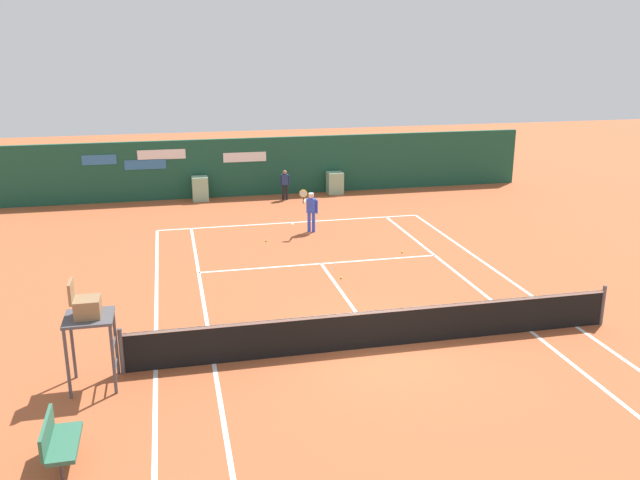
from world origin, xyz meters
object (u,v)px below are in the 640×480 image
(tennis_ball_mid_court, at_px, (341,278))
(tennis_ball_near_service_line, at_px, (266,241))
(player_bench, at_px, (58,440))
(ball_kid_right_post, at_px, (285,183))
(umpire_chair, at_px, (88,316))
(tennis_ball_by_sideline, at_px, (402,252))
(player_on_baseline, at_px, (311,209))

(tennis_ball_mid_court, height_order, tennis_ball_near_service_line, same)
(player_bench, xyz_separation_m, ball_kid_right_post, (7.33, 18.96, 0.29))
(umpire_chair, relative_size, tennis_ball_near_service_line, 35.35)
(umpire_chair, height_order, tennis_ball_near_service_line, umpire_chair)
(player_bench, bearing_deg, tennis_ball_by_sideline, 135.75)
(umpire_chair, bearing_deg, ball_kid_right_post, 156.57)
(umpire_chair, bearing_deg, tennis_ball_mid_court, 127.70)
(ball_kid_right_post, xyz_separation_m, tennis_ball_by_sideline, (2.58, -8.79, -0.76))
(player_on_baseline, relative_size, tennis_ball_by_sideline, 26.08)
(ball_kid_right_post, bearing_deg, tennis_ball_by_sideline, 113.11)
(player_on_baseline, relative_size, tennis_ball_near_service_line, 26.08)
(player_on_baseline, bearing_deg, tennis_ball_by_sideline, 149.00)
(player_on_baseline, height_order, tennis_ball_mid_court, player_on_baseline)
(umpire_chair, height_order, player_on_baseline, umpire_chair)
(umpire_chair, bearing_deg, tennis_ball_by_sideline, 127.55)
(tennis_ball_mid_court, distance_m, tennis_ball_near_service_line, 4.76)
(umpire_chair, distance_m, tennis_ball_by_sideline, 12.18)
(player_bench, bearing_deg, tennis_ball_near_service_line, 156.37)
(ball_kid_right_post, relative_size, tennis_ball_mid_court, 20.30)
(player_on_baseline, bearing_deg, tennis_ball_mid_court, 108.97)
(tennis_ball_near_service_line, bearing_deg, ball_kid_right_post, 73.98)
(tennis_ball_by_sideline, relative_size, tennis_ball_near_service_line, 1.00)
(player_bench, xyz_separation_m, tennis_ball_mid_court, (7.18, 8.10, -0.47))
(player_on_baseline, bearing_deg, umpire_chair, 77.49)
(ball_kid_right_post, bearing_deg, player_on_baseline, 97.10)
(player_on_baseline, distance_m, tennis_ball_mid_court, 5.41)
(player_bench, xyz_separation_m, player_on_baseline, (7.36, 13.43, 0.42))
(player_bench, distance_m, tennis_ball_mid_court, 10.83)
(ball_kid_right_post, distance_m, tennis_ball_mid_court, 10.89)
(ball_kid_right_post, height_order, tennis_ball_near_service_line, ball_kid_right_post)
(player_bench, xyz_separation_m, tennis_ball_by_sideline, (9.91, 10.17, -0.47))
(player_bench, relative_size, tennis_ball_by_sideline, 18.22)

